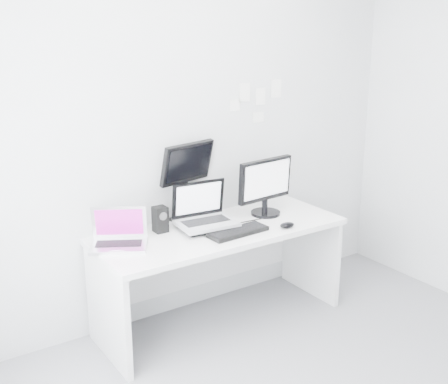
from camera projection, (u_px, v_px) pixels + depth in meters
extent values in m
plane|color=#B7B9BC|center=(193.00, 134.00, 4.14)|extent=(3.60, 0.00, 3.60)
cube|color=white|center=(220.00, 276.00, 4.15)|extent=(1.80, 0.70, 0.73)
cube|color=silver|center=(118.00, 228.00, 3.66)|extent=(0.44, 0.41, 0.27)
cube|color=black|center=(160.00, 219.00, 3.95)|extent=(0.11, 0.11, 0.18)
cube|color=#ADAEB3|center=(207.00, 207.00, 3.98)|extent=(0.43, 0.35, 0.33)
cube|color=black|center=(186.00, 180.00, 4.14)|extent=(0.46, 0.25, 0.60)
cube|color=black|center=(266.00, 186.00, 4.27)|extent=(0.50, 0.27, 0.44)
cube|color=black|center=(238.00, 232.00, 3.93)|extent=(0.44, 0.18, 0.03)
ellipsoid|color=black|center=(287.00, 225.00, 4.05)|extent=(0.12, 0.08, 0.04)
cube|color=white|center=(245.00, 92.00, 4.30)|extent=(0.10, 0.00, 0.14)
cube|color=white|center=(261.00, 96.00, 4.39)|extent=(0.09, 0.00, 0.13)
cube|color=white|center=(276.00, 88.00, 4.46)|extent=(0.10, 0.00, 0.14)
cube|color=white|center=(258.00, 117.00, 4.43)|extent=(0.11, 0.00, 0.08)
cube|color=white|center=(235.00, 105.00, 4.28)|extent=(0.10, 0.00, 0.09)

